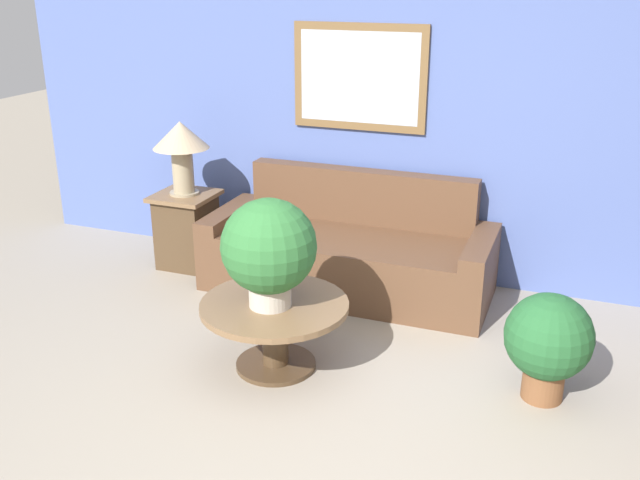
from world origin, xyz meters
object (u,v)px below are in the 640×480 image
at_px(coffee_table, 275,320).
at_px(potted_plant_floor, 548,340).
at_px(table_lamp, 181,143).
at_px(potted_plant_on_table, 269,249).
at_px(side_table, 187,229).
at_px(couch_main, 349,253).

bearing_deg(coffee_table, potted_plant_floor, 8.32).
xyz_separation_m(table_lamp, potted_plant_floor, (3.02, -1.04, -0.69)).
xyz_separation_m(coffee_table, table_lamp, (-1.39, 1.28, 0.74)).
bearing_deg(potted_plant_floor, potted_plant_on_table, -170.28).
bearing_deg(table_lamp, coffee_table, -42.55).
relative_size(side_table, table_lamp, 1.05).
bearing_deg(couch_main, potted_plant_floor, -34.38).
xyz_separation_m(couch_main, coffee_table, (-0.04, -1.32, 0.03)).
distance_m(couch_main, side_table, 1.44).
distance_m(couch_main, coffee_table, 1.32).
xyz_separation_m(side_table, potted_plant_floor, (3.02, -1.04, 0.06)).
bearing_deg(couch_main, table_lamp, -178.45).
bearing_deg(table_lamp, potted_plant_on_table, -43.64).
distance_m(potted_plant_on_table, potted_plant_floor, 1.71).
distance_m(table_lamp, potted_plant_on_table, 1.93).
distance_m(coffee_table, potted_plant_on_table, 0.50).
bearing_deg(potted_plant_floor, table_lamp, 160.95).
bearing_deg(side_table, potted_plant_floor, -19.05).
bearing_deg(side_table, couch_main, 1.55).
xyz_separation_m(coffee_table, side_table, (-1.39, 1.28, -0.00)).
xyz_separation_m(couch_main, side_table, (-1.44, -0.04, 0.03)).
height_order(side_table, potted_plant_on_table, potted_plant_on_table).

